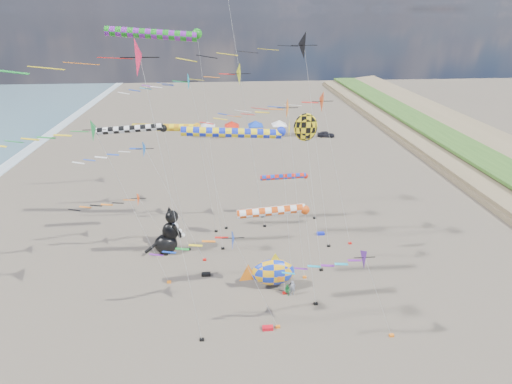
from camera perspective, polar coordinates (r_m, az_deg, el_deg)
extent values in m
plane|color=brown|center=(32.82, 1.54, -23.65)|extent=(260.00, 260.00, 0.00)
cone|color=yellow|center=(43.35, -1.37, 16.60)|extent=(2.40, 2.56, 2.64)
cylinder|color=#B2B2B2|center=(45.64, 0.05, 5.09)|extent=(2.10, 0.02, 18.43)
cube|color=black|center=(49.53, 1.24, -4.86)|extent=(0.36, 0.24, 0.20)
cone|color=#0EA4E2|center=(43.36, -7.99, 15.42)|extent=(1.96, 2.09, 2.16)
cylinder|color=#B2B2B2|center=(45.55, -5.98, 4.43)|extent=(2.20, 0.02, 17.71)
cube|color=black|center=(49.23, -4.26, -5.13)|extent=(0.36, 0.24, 0.20)
cone|color=#133BBC|center=(30.34, -2.83, -7.74)|extent=(1.84, 1.97, 2.03)
cylinder|color=#B2B2B2|center=(32.81, 0.34, -13.73)|extent=(3.37, 0.02, 8.28)
cube|color=black|center=(35.60, 3.16, -18.66)|extent=(0.36, 0.24, 0.20)
cone|color=#4B158C|center=(30.57, 15.67, -8.34)|extent=(1.61, 1.72, 1.78)
cylinder|color=#B2B2B2|center=(33.46, 17.32, -14.12)|extent=(3.02, 0.02, 8.33)
cube|color=black|center=(36.58, 18.79, -18.83)|extent=(0.36, 0.24, 0.20)
cone|color=black|center=(38.79, 8.69, 20.17)|extent=(2.48, 2.65, 2.73)
cylinder|color=#B2B2B2|center=(41.35, 9.61, 4.98)|extent=(2.78, 0.02, 21.64)
cube|color=black|center=(46.34, 10.35, -7.57)|extent=(0.36, 0.24, 0.20)
cone|color=blue|center=(38.55, -14.20, 6.02)|extent=(1.73, 1.85, 1.90)
cylinder|color=#B2B2B2|center=(40.68, -10.57, -2.32)|extent=(3.93, 0.02, 12.68)
cube|color=black|center=(43.66, -7.36, -9.56)|extent=(0.36, 0.24, 0.20)
cone|color=red|center=(40.24, 10.16, 12.37)|extent=(2.26, 2.42, 2.50)
cylinder|color=#B2B2B2|center=(43.16, 11.85, 1.77)|extent=(3.88, 0.02, 16.20)
cube|color=black|center=(47.32, 13.28, -7.13)|extent=(0.36, 0.24, 0.20)
cylinder|color=#B2B2B2|center=(46.77, -0.75, 11.05)|extent=(2.91, 0.02, 27.00)
cube|color=black|center=(51.70, 0.93, -3.51)|extent=(0.36, 0.24, 0.20)
cone|color=#18853A|center=(34.90, -20.08, 8.79)|extent=(1.93, 2.06, 2.12)
cylinder|color=#B2B2B2|center=(37.29, -15.90, -2.77)|extent=(3.32, 0.02, 15.84)
cube|color=black|center=(41.09, -12.32, -12.44)|extent=(0.36, 0.24, 0.20)
cone|color=orange|center=(33.55, 5.17, 11.64)|extent=(1.87, 2.00, 2.06)
cylinder|color=#B2B2B2|center=(36.56, 6.15, -1.45)|extent=(1.94, 0.02, 17.01)
cube|color=black|center=(41.11, 6.96, -11.97)|extent=(0.36, 0.24, 0.20)
cone|color=#FF4B12|center=(43.14, -15.89, -0.28)|extent=(1.61, 1.72, 1.77)
cylinder|color=#B2B2B2|center=(44.43, -13.69, -4.32)|extent=(2.68, 0.02, 7.01)
cube|color=black|center=(45.95, -11.62, -8.00)|extent=(0.36, 0.24, 0.20)
cone|color=#EB1C45|center=(25.13, -14.80, 18.42)|extent=(2.25, 2.41, 2.48)
cylinder|color=#B2B2B2|center=(28.30, -10.71, -4.20)|extent=(1.72, 0.02, 22.11)
cube|color=black|center=(34.80, -7.74, -20.17)|extent=(0.36, 0.24, 0.20)
cylinder|color=red|center=(48.58, 3.87, 2.22)|extent=(5.56, 0.67, 0.67)
sphere|color=red|center=(49.06, 7.09, 2.31)|extent=(0.71, 0.71, 0.71)
cylinder|color=#B2B2B2|center=(50.42, 7.75, -0.83)|extent=(1.52, 0.02, 6.01)
cube|color=black|center=(51.88, 8.38, -3.69)|extent=(0.36, 0.24, 0.20)
cylinder|color=#18861A|center=(38.70, -14.70, 21.01)|extent=(7.93, 0.84, 0.84)
sphere|color=#18861A|center=(38.28, -8.42, 21.47)|extent=(0.88, 0.88, 0.88)
cylinder|color=#B2B2B2|center=(40.42, -6.37, 5.39)|extent=(1.52, 0.02, 22.53)
cube|color=black|center=(45.31, -4.75, -8.02)|extent=(0.36, 0.24, 0.20)
cylinder|color=orange|center=(44.05, -12.88, 8.99)|extent=(6.80, 0.80, 0.80)
sphere|color=orange|center=(43.69, -8.42, 9.22)|extent=(0.83, 0.83, 0.83)
cylinder|color=#B2B2B2|center=(45.80, -6.98, 1.36)|extent=(1.52, 0.02, 13.06)
cube|color=black|center=(48.65, -5.71, -5.58)|extent=(0.36, 0.24, 0.20)
cylinder|color=black|center=(40.72, -17.53, 8.58)|extent=(6.30, 0.71, 0.71)
sphere|color=black|center=(40.13, -13.10, 8.86)|extent=(0.74, 0.74, 0.74)
cylinder|color=#B2B2B2|center=(42.41, -11.20, -0.21)|extent=(1.52, 0.02, 14.01)
cube|color=black|center=(45.62, -9.55, -8.07)|extent=(0.36, 0.24, 0.20)
cylinder|color=#CB440E|center=(32.02, 2.17, -2.74)|extent=(5.49, 0.74, 0.74)
sphere|color=#CB440E|center=(32.43, 7.00, -2.54)|extent=(0.77, 0.77, 0.77)
cylinder|color=#B2B2B2|center=(35.07, 7.80, -9.61)|extent=(1.52, 0.02, 9.79)
cube|color=black|center=(38.11, 8.52, -15.50)|extent=(0.36, 0.24, 0.20)
cylinder|color=#1429CD|center=(32.51, -3.51, 8.47)|extent=(8.04, 0.77, 0.77)
sphere|color=#1429CD|center=(32.83, 3.60, 8.63)|extent=(0.81, 0.81, 0.81)
cylinder|color=#B2B2B2|center=(35.85, 4.46, -3.32)|extent=(1.52, 0.02, 15.47)
cube|color=black|center=(40.10, 5.19, -12.95)|extent=(0.36, 0.24, 0.20)
ellipsoid|color=yellow|center=(37.39, 7.10, 9.16)|extent=(2.20, 0.40, 2.64)
cone|color=yellow|center=(37.12, 4.81, 9.15)|extent=(0.12, 1.80, 1.80)
cylinder|color=#B2B2B2|center=(39.27, 8.26, -1.57)|extent=(2.03, 2.03, 14.63)
cube|color=black|center=(42.34, 9.30, -10.91)|extent=(0.36, 0.24, 0.20)
ellipsoid|color=#1433C6|center=(38.58, 2.45, -11.38)|extent=(4.28, 2.06, 2.75)
cone|color=orange|center=(38.40, -1.16, -11.55)|extent=(2.02, 0.31, 2.02)
cone|color=yellow|center=(37.81, 2.76, -9.67)|extent=(1.47, 0.24, 1.47)
cylinder|color=#B2B2B2|center=(38.99, 4.08, -13.07)|extent=(0.14, 1.04, 1.39)
cube|color=red|center=(38.96, 4.09, -14.20)|extent=(0.36, 0.24, 0.20)
imported|color=gray|center=(38.52, 5.24, -13.51)|extent=(0.62, 0.47, 1.53)
imported|color=#20883C|center=(38.46, 4.51, -13.82)|extent=(0.75, 0.71, 1.24)
imported|color=#25309C|center=(40.41, 1.08, -11.80)|extent=(0.62, 0.40, 0.99)
cube|color=red|center=(35.39, 1.68, -18.85)|extent=(0.90, 0.44, 0.30)
cube|color=#1321C4|center=(48.44, 9.21, -5.88)|extent=(0.90, 0.44, 0.30)
cube|color=black|center=(41.41, -7.15, -11.59)|extent=(0.90, 0.44, 0.30)
cube|color=silver|center=(84.72, -6.90, 9.26)|extent=(3.00, 3.00, 0.15)
pyramid|color=silver|center=(84.45, -6.94, 9.95)|extent=(4.20, 4.20, 1.00)
cylinder|color=#999999|center=(83.85, -7.78, 8.23)|extent=(0.08, 0.08, 2.20)
cylinder|color=#999999|center=(83.74, -5.99, 8.31)|extent=(0.08, 0.08, 2.20)
cylinder|color=#999999|center=(86.34, -7.71, 8.72)|extent=(0.08, 0.08, 2.20)
cylinder|color=#999999|center=(86.24, -5.96, 8.79)|extent=(0.08, 0.08, 2.20)
cube|color=red|center=(84.67, -3.47, 9.39)|extent=(3.00, 3.00, 0.15)
pyramid|color=red|center=(84.40, -3.49, 10.07)|extent=(4.20, 4.20, 1.00)
cylinder|color=#999999|center=(83.72, -4.33, 8.36)|extent=(0.08, 0.08, 2.20)
cylinder|color=#999999|center=(83.77, -2.53, 8.42)|extent=(0.08, 0.08, 2.20)
cylinder|color=#999999|center=(86.22, -4.35, 8.85)|extent=(0.08, 0.08, 2.20)
cylinder|color=#999999|center=(86.26, -2.60, 8.90)|extent=(0.08, 0.08, 2.20)
cube|color=blue|center=(84.91, -0.05, 9.47)|extent=(3.00, 3.00, 0.15)
pyramid|color=blue|center=(84.64, -0.05, 10.16)|extent=(4.20, 4.20, 1.00)
cylinder|color=#999999|center=(83.88, -0.88, 8.46)|extent=(0.08, 0.08, 2.20)
cylinder|color=#999999|center=(84.09, 0.91, 8.50)|extent=(0.08, 0.08, 2.20)
cylinder|color=#999999|center=(86.38, -0.99, 8.94)|extent=(0.08, 0.08, 2.20)
cylinder|color=#999999|center=(86.57, 0.74, 8.98)|extent=(0.08, 0.08, 2.20)
cube|color=white|center=(85.44, 3.34, 9.53)|extent=(3.00, 3.00, 0.15)
pyramid|color=white|center=(85.18, 3.35, 10.21)|extent=(4.20, 4.20, 1.00)
cylinder|color=#999999|center=(84.34, 2.55, 8.53)|extent=(0.08, 0.08, 2.20)
cylinder|color=#999999|center=(84.70, 4.32, 8.56)|extent=(0.08, 0.08, 2.20)
cylinder|color=#999999|center=(86.83, 2.34, 9.01)|extent=(0.08, 0.08, 2.20)
cylinder|color=#999999|center=(87.17, 4.06, 9.03)|extent=(0.08, 0.08, 2.20)
imported|color=#26262D|center=(85.85, 9.95, 8.14)|extent=(3.79, 2.05, 1.22)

